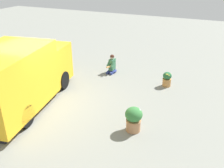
{
  "coord_description": "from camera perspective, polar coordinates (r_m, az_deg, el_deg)",
  "views": [
    {
      "loc": [
        6.74,
        6.05,
        4.78
      ],
      "look_at": [
        -0.54,
        2.76,
        1.03
      ],
      "focal_mm": 40.08,
      "sensor_mm": 36.0,
      "label": 1
    }
  ],
  "objects": [
    {
      "name": "person_customer",
      "position": [
        12.38,
        -0.02,
        4.21
      ],
      "size": [
        0.76,
        0.46,
        0.92
      ],
      "color": "navy",
      "rests_on": "ground_plane"
    },
    {
      "name": "planter_flowering_far",
      "position": [
        11.19,
        12.43,
        1.13
      ],
      "size": [
        0.39,
        0.39,
        0.65
      ],
      "color": "#BA8147",
      "rests_on": "ground_plane"
    },
    {
      "name": "planter_flowering_near",
      "position": [
        7.98,
        4.95,
        -7.82
      ],
      "size": [
        0.55,
        0.55,
        0.84
      ],
      "color": "#B27D53",
      "rests_on": "ground_plane"
    },
    {
      "name": "food_truck",
      "position": [
        9.78,
        -20.84,
        1.33
      ],
      "size": [
        5.34,
        3.26,
        2.31
      ],
      "color": "yellow",
      "rests_on": "ground_plane"
    },
    {
      "name": "ground_plane",
      "position": [
        10.24,
        -15.51,
        -3.69
      ],
      "size": [
        40.0,
        40.0,
        0.0
      ],
      "primitive_type": "plane",
      "color": "gray"
    }
  ]
}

